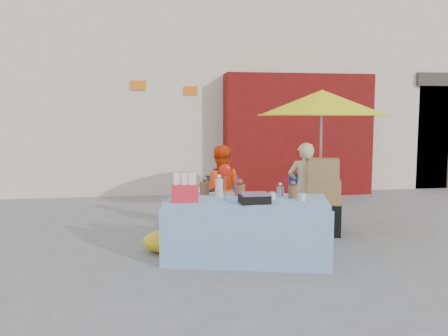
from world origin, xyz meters
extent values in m
plane|color=slate|center=(0.00, 0.00, 0.00)|extent=(80.00, 80.00, 0.00)
cube|color=silver|center=(0.00, 7.00, 2.25)|extent=(12.00, 5.00, 4.50)
cube|color=#3F3833|center=(0.00, 7.00, 4.70)|extent=(12.20, 5.20, 0.40)
cube|color=maroon|center=(2.20, 4.20, 1.30)|extent=(3.20, 0.60, 2.60)
cube|color=#4C331E|center=(6.50, 6.00, 1.20)|extent=(2.60, 3.00, 2.40)
cube|color=#3F3833|center=(6.50, 6.00, 2.55)|extent=(2.80, 3.20, 0.30)
cube|color=orange|center=(-1.20, 4.48, 2.35)|extent=(0.32, 0.04, 0.20)
cube|color=orange|center=(-0.10, 4.48, 2.25)|extent=(0.28, 0.04, 0.18)
cube|color=#95B7EF|center=(0.13, -0.32, 0.37)|extent=(2.01, 1.28, 0.74)
cube|color=#95B7EF|center=(0.02, -0.74, 0.34)|extent=(1.86, 0.52, 0.69)
cube|color=#95B7EF|center=(0.24, 0.10, 0.34)|extent=(1.86, 0.52, 0.69)
cylinder|color=silver|center=(-0.54, 0.01, 0.82)|extent=(0.13, 0.13, 0.18)
cylinder|color=brown|center=(-0.32, 0.06, 0.81)|extent=(0.14, 0.14, 0.16)
cylinder|color=silver|center=(-0.17, -0.14, 0.84)|extent=(0.12, 0.12, 0.22)
cylinder|color=brown|center=(0.09, -0.10, 0.80)|extent=(0.16, 0.16, 0.14)
cylinder|color=#B2B2B7|center=(0.57, -0.21, 0.79)|extent=(0.11, 0.11, 0.12)
cylinder|color=brown|center=(0.68, -0.36, 0.81)|extent=(0.13, 0.13, 0.15)
cylinder|color=silver|center=(0.41, -0.44, 0.78)|extent=(0.10, 0.10, 0.09)
cylinder|color=silver|center=(0.73, -0.58, 0.78)|extent=(0.10, 0.10, 0.09)
sphere|color=brown|center=(-0.67, -0.21, 0.81)|extent=(0.15, 0.15, 0.15)
ellipsoid|color=red|center=(-0.14, -0.40, 1.08)|extent=(0.16, 0.09, 0.15)
cube|color=red|center=(-0.60, -0.43, 0.83)|extent=(0.32, 0.21, 0.20)
cube|color=black|center=(0.15, -0.63, 0.78)|extent=(0.38, 0.31, 0.09)
cube|color=#22399C|center=(0.00, 0.75, 0.23)|extent=(0.54, 0.53, 0.45)
cube|color=#22399C|center=(0.03, 0.97, 0.65)|extent=(0.48, 0.11, 0.40)
cube|color=#22399C|center=(1.25, 0.75, 0.23)|extent=(0.54, 0.53, 0.45)
cube|color=#22399C|center=(1.28, 0.97, 0.65)|extent=(0.48, 0.11, 0.40)
imported|color=#F9420D|center=(0.00, 0.90, 0.65)|extent=(0.69, 0.58, 1.29)
imported|color=beige|center=(1.25, 0.90, 0.66)|extent=(0.52, 0.38, 1.32)
cylinder|color=gray|center=(1.55, 1.05, 1.00)|extent=(0.04, 0.04, 2.00)
cone|color=yellow|center=(1.55, 1.05, 1.90)|extent=(1.90, 1.90, 0.38)
cylinder|color=yellow|center=(1.55, 1.05, 1.72)|extent=(1.90, 1.90, 0.02)
cube|color=black|center=(1.47, 0.70, 0.23)|extent=(0.61, 0.55, 0.45)
cube|color=#9D7B47|center=(1.47, 0.70, 0.62)|extent=(0.57, 0.50, 0.34)
cube|color=#9D7B47|center=(1.45, 0.68, 0.95)|extent=(0.52, 0.45, 0.31)
ellipsoid|color=gold|center=(-0.79, 0.14, 0.14)|extent=(0.73, 0.65, 0.28)
camera|label=1|loc=(-0.99, -5.72, 1.70)|focal=38.00mm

